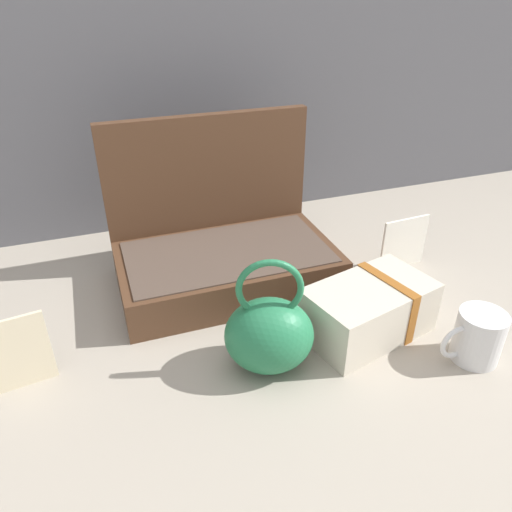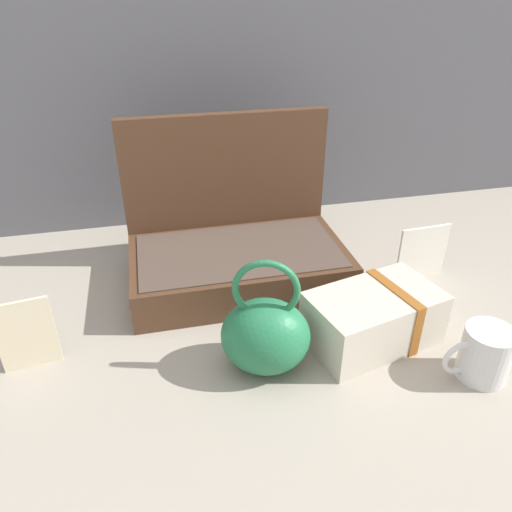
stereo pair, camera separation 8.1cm
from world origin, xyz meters
name	(u,v)px [view 1 (the left image)]	position (x,y,z in m)	size (l,w,h in m)	color
ground_plane	(247,341)	(0.00, 0.00, 0.00)	(6.00, 6.00, 0.00)	#9E9384
open_suitcase	(223,247)	(0.02, 0.23, 0.08)	(0.46, 0.28, 0.34)	#4C301E
teal_pouch_handbag	(269,333)	(0.01, -0.08, 0.07)	(0.18, 0.16, 0.22)	#237247
cream_toiletry_bag	(370,309)	(0.23, -0.05, 0.05)	(0.26, 0.19, 0.11)	beige
coffee_mug	(477,337)	(0.37, -0.18, 0.05)	(0.12, 0.08, 0.10)	silver
info_card_left	(20,353)	(-0.38, 0.02, 0.07)	(0.10, 0.01, 0.14)	beige
poster_card_right	(404,243)	(0.43, 0.13, 0.06)	(0.12, 0.01, 0.12)	white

